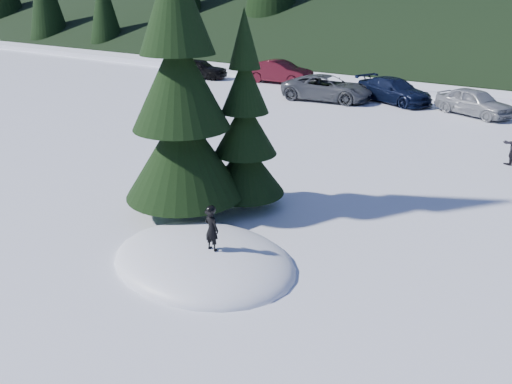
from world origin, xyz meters
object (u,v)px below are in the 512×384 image
Objects in this scene: child_skier at (212,229)px; car_4 at (474,102)px; spruce_short at (245,134)px; car_1 at (280,72)px; car_2 at (327,88)px; car_0 at (199,68)px; spruce_tall at (180,93)px; car_3 at (394,91)px.

child_skier reaches higher than car_4.
spruce_short is 5.56× the size of child_skier.
car_2 is (5.38, -3.34, -0.05)m from car_1.
car_1 reaches higher than child_skier.
child_skier is at bearing -159.82° from car_4.
spruce_short is 1.32× the size of car_0.
child_skier is 0.24× the size of car_0.
car_0 is 1.04× the size of car_4.
spruce_short is at bearing -169.50° from car_2.
spruce_tall is at bearing -35.11° from child_skier.
spruce_tall is at bearing -158.87° from car_1.
spruce_short is at bearing -150.72° from car_0.
spruce_short reaches higher than car_4.
spruce_short reaches higher than child_skier.
spruce_tall reaches higher than car_4.
car_4 is (18.83, -0.67, -0.03)m from car_0.
child_skier is 19.28m from car_2.
car_1 is 13.28m from car_4.
car_0 is 11.26m from car_2.
car_2 is 3.66m from car_3.
spruce_short is 16.52m from car_3.
child_skier is (2.56, -1.89, -2.36)m from spruce_tall.
spruce_short is 15.72m from car_2.
car_4 is (4.41, -0.64, -0.00)m from car_3.
child_skier is at bearing -36.40° from spruce_tall.
car_2 reaches higher than car_0.
car_2 is at bearing -127.14° from car_1.
car_0 is (-18.00, 19.64, -0.27)m from child_skier.
car_0 reaches higher than car_3.
car_1 is (-9.68, 19.46, -2.57)m from spruce_tall.
spruce_tall reaches higher than car_0.
car_0 is at bearing 72.36° from car_2.
car_2 is at bearing 119.78° from car_4.
child_skier is at bearing -64.61° from spruce_short.
spruce_tall is 1.90× the size of car_1.
car_3 is (14.42, -0.02, -0.03)m from car_0.
spruce_short is (1.00, 1.40, -1.22)m from spruce_tall.
car_2 is 7.75m from car_4.
car_4 is at bearing -107.91° from car_0.
car_2 is (-6.87, 18.01, -0.26)m from child_skier.
car_2 is at bearing 109.82° from spruce_short.
car_1 is (-10.68, 18.06, -1.36)m from spruce_short.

